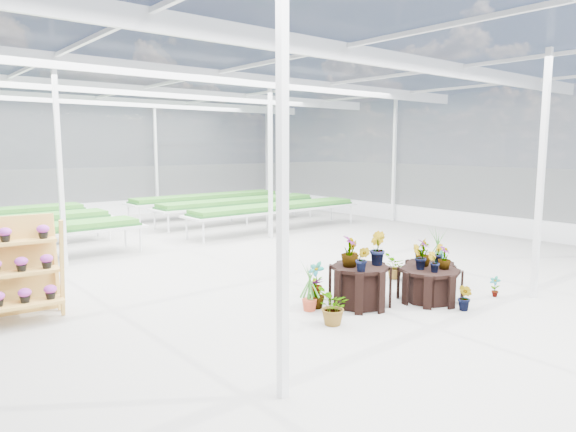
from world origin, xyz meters
TOP-DOWN VIEW (x-y plane):
  - ground_plane at (0.00, 0.00)m, footprint 24.00×24.00m
  - greenhouse_shell at (0.00, 0.00)m, footprint 18.00×24.00m
  - steel_frame at (0.00, 0.00)m, footprint 18.00×24.00m
  - nursery_benches at (0.00, 7.20)m, footprint 16.00×7.00m
  - plinth_tall at (0.13, -2.29)m, footprint 1.12×1.12m
  - plinth_mid at (1.33, -2.89)m, footprint 1.33×1.33m
  - plinth_low at (2.33, -2.19)m, footprint 1.20×1.20m
  - shelf_rack at (-4.78, 0.71)m, footprint 1.66×1.02m
  - nursery_plants at (0.94, -2.09)m, footprint 4.76×3.03m

SIDE VIEW (x-z plane):
  - ground_plane at x=0.00m, z-range 0.00..0.00m
  - plinth_low at x=2.33m, z-range 0.00..0.43m
  - plinth_mid at x=1.33m, z-range 0.00..0.59m
  - plinth_tall at x=0.13m, z-range 0.00..0.72m
  - nursery_benches at x=0.00m, z-range 0.00..0.84m
  - nursery_plants at x=0.94m, z-range -0.13..1.17m
  - shelf_rack at x=-4.78m, z-range 0.00..1.66m
  - greenhouse_shell at x=0.00m, z-range 0.00..4.50m
  - steel_frame at x=0.00m, z-range 0.00..4.50m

